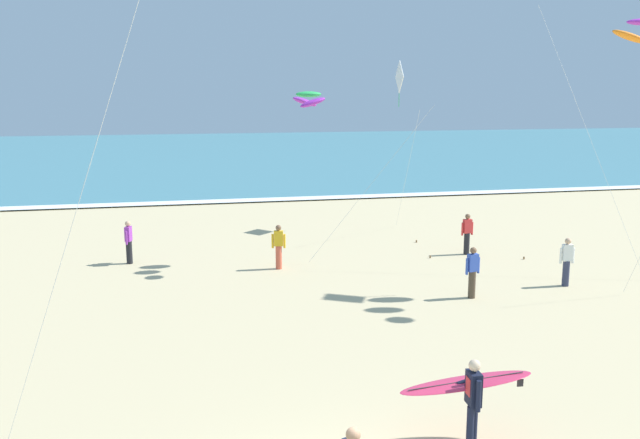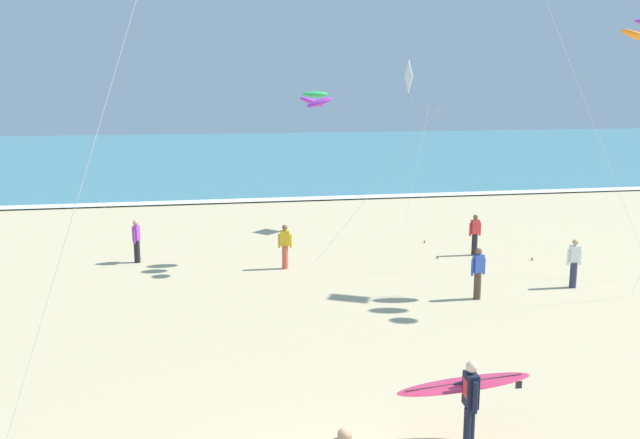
% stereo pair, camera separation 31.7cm
% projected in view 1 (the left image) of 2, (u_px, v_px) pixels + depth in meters
% --- Properties ---
extents(ocean_water, '(160.00, 60.00, 0.08)m').
position_uv_depth(ocean_water, '(199.00, 154.00, 67.11)').
color(ocean_water, teal).
rests_on(ocean_water, ground).
extents(shoreline_foam, '(160.00, 1.25, 0.01)m').
position_uv_depth(shoreline_foam, '(222.00, 201.00, 38.61)').
color(shoreline_foam, white).
rests_on(shoreline_foam, ocean_water).
extents(surfer_trailing, '(2.48, 1.01, 1.71)m').
position_uv_depth(surfer_trailing, '(469.00, 390.00, 12.14)').
color(surfer_trailing, black).
rests_on(surfer_trailing, ground).
extents(kite_diamond_ivory_far, '(0.33, 4.07, 7.54)m').
position_uv_depth(kite_diamond_ivory_far, '(400.00, 81.00, 30.52)').
color(kite_diamond_ivory_far, white).
rests_on(kite_diamond_ivory_far, ground).
extents(kite_arc_emerald_high, '(5.16, 1.97, 6.21)m').
position_uv_depth(kite_arc_emerald_high, '(309.00, 100.00, 23.89)').
color(kite_arc_emerald_high, purple).
rests_on(kite_arc_emerald_high, ground).
extents(bystander_red_top, '(0.50, 0.22, 1.59)m').
position_uv_depth(bystander_red_top, '(467.00, 234.00, 26.40)').
color(bystander_red_top, black).
rests_on(bystander_red_top, ground).
extents(bystander_purple_top, '(0.27, 0.48, 1.59)m').
position_uv_depth(bystander_purple_top, '(129.00, 242.00, 24.99)').
color(bystander_purple_top, black).
rests_on(bystander_purple_top, ground).
extents(bystander_yellow_top, '(0.49, 0.24, 1.59)m').
position_uv_depth(bystander_yellow_top, '(279.00, 247.00, 24.26)').
color(bystander_yellow_top, '#D8593F').
rests_on(bystander_yellow_top, ground).
extents(bystander_blue_top, '(0.49, 0.24, 1.59)m').
position_uv_depth(bystander_blue_top, '(472.00, 272.00, 20.87)').
color(bystander_blue_top, '#4C3D2D').
rests_on(bystander_blue_top, ground).
extents(bystander_white_top, '(0.50, 0.22, 1.59)m').
position_uv_depth(bystander_white_top, '(567.00, 262.00, 22.15)').
color(bystander_white_top, '#2D334C').
rests_on(bystander_white_top, ground).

